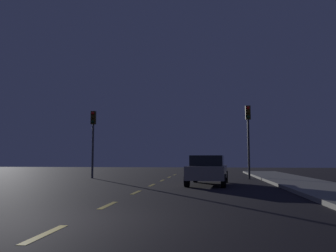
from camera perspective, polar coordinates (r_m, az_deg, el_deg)
name	(u,v)px	position (r m, az deg, el deg)	size (l,w,h in m)	color
ground_plane	(139,191)	(14.45, -4.73, -10.53)	(80.00, 80.00, 0.00)	black
sidewalk_curb_right	(333,191)	(14.91, 25.28, -9.59)	(3.00, 40.00, 0.15)	gray
lane_stripe_nearest	(45,234)	(6.68, -19.41, -16.27)	(0.16, 1.60, 0.01)	#EACC4C
lane_stripe_second	(108,205)	(10.20, -9.76, -12.61)	(0.16, 1.60, 0.01)	#EACC4C
lane_stripe_third	(136,192)	(13.86, -5.23, -10.73)	(0.16, 1.60, 0.01)	#EACC4C
lane_stripe_fourth	(152,185)	(17.59, -2.64, -9.61)	(0.16, 1.60, 0.01)	#EACC4C
lane_stripe_fifth	(162,180)	(21.34, -0.96, -8.87)	(0.16, 1.60, 0.01)	#EACC4C
lane_stripe_sixth	(169,177)	(25.10, 0.21, -8.35)	(0.16, 1.60, 0.01)	#EACC4C
lane_stripe_seventh	(175,175)	(28.88, 1.08, -7.96)	(0.16, 1.60, 0.01)	#EACC4C
traffic_signal_left	(93,131)	(24.42, -12.13, -0.76)	(0.32, 0.38, 4.57)	#4C4C51
traffic_signal_right	(248,127)	(23.27, 12.96, -0.21)	(0.32, 0.38, 4.76)	#2D2D30
car_stopped_ahead	(208,170)	(17.91, 6.51, -7.10)	(2.19, 4.63, 1.47)	gray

